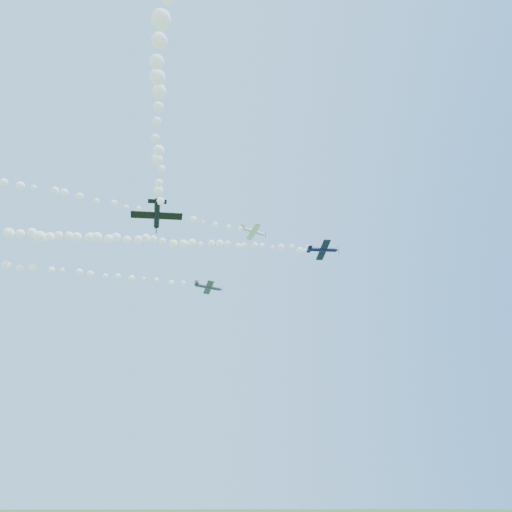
{
  "coord_description": "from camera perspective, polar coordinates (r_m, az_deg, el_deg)",
  "views": [
    {
      "loc": [
        -4.19,
        -82.37,
        2.1
      ],
      "look_at": [
        5.35,
        -5.59,
        47.01
      ],
      "focal_mm": 30.0,
      "sensor_mm": 36.0,
      "label": 1
    }
  ],
  "objects": [
    {
      "name": "smoke_trail_grey",
      "position": [
        105.73,
        -28.85,
        -1.32
      ],
      "size": [
        77.16,
        12.95,
        3.17
      ],
      "primitive_type": null,
      "color": "white"
    },
    {
      "name": "plane_grey",
      "position": [
        102.86,
        -6.36,
        -4.15
      ],
      "size": [
        7.02,
        7.45,
        2.64
      ],
      "rotation": [
        0.01,
        0.08,
        0.14
      ],
      "color": "#333B4A"
    },
    {
      "name": "plane_black",
      "position": [
        68.23,
        -13.08,
        5.38
      ],
      "size": [
        7.89,
        7.48,
        2.8
      ],
      "rotation": [
        -0.1,
        0.07,
        1.66
      ],
      "color": "black"
    },
    {
      "name": "smoke_trail_navy",
      "position": [
        98.33,
        -12.17,
        1.96
      ],
      "size": [
        68.51,
        3.59,
        3.05
      ],
      "primitive_type": null,
      "color": "white"
    },
    {
      "name": "plane_white",
      "position": [
        95.14,
        -0.35,
        3.29
      ],
      "size": [
        6.13,
        6.5,
        2.46
      ],
      "rotation": [
        -0.05,
        0.1,
        0.24
      ],
      "color": "white"
    },
    {
      "name": "plane_navy",
      "position": [
        100.97,
        8.92,
        0.84
      ],
      "size": [
        7.9,
        8.18,
        2.15
      ],
      "rotation": [
        -0.08,
        -0.03,
        -0.01
      ],
      "color": "#0C1035"
    },
    {
      "name": "smoke_trail_white",
      "position": [
        92.41,
        -27.24,
        8.12
      ],
      "size": [
        82.33,
        21.64,
        2.67
      ],
      "primitive_type": null,
      "color": "white"
    }
  ]
}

